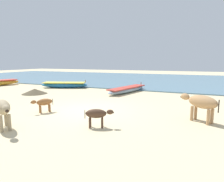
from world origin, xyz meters
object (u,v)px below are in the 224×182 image
object	(u,v)px
calf_near_dark	(97,114)
cow_second_adult_tan	(201,103)
calf_far_brown	(44,103)
fishing_boat_1	(64,85)
cow_adult_dun	(3,108)
fishing_boat_2	(127,89)

from	to	relation	value
calf_near_dark	cow_second_adult_tan	bearing A→B (deg)	9.06
calf_near_dark	cow_second_adult_tan	xyz separation A→B (m)	(3.31, 2.10, 0.27)
calf_far_brown	fishing_boat_1	bearing A→B (deg)	-116.19
calf_far_brown	cow_second_adult_tan	world-z (taller)	cow_second_adult_tan
fishing_boat_1	cow_second_adult_tan	size ratio (longest dim) A/B	2.87
fishing_boat_1	calf_far_brown	distance (m)	8.19
calf_near_dark	fishing_boat_1	bearing A→B (deg)	109.40
fishing_boat_1	calf_near_dark	xyz separation A→B (m)	(7.27, -7.87, 0.20)
fishing_boat_1	cow_adult_dun	world-z (taller)	cow_adult_dun
cow_adult_dun	calf_near_dark	bearing A→B (deg)	55.63
fishing_boat_1	cow_second_adult_tan	distance (m)	12.06
fishing_boat_2	calf_far_brown	world-z (taller)	calf_far_brown
fishing_boat_2	calf_near_dark	distance (m)	7.74
cow_adult_dun	calf_far_brown	bearing A→B (deg)	127.01
fishing_boat_1	fishing_boat_2	world-z (taller)	fishing_boat_1
cow_adult_dun	cow_second_adult_tan	distance (m)	7.04
fishing_boat_2	cow_second_adult_tan	bearing A→B (deg)	-124.14
cow_adult_dun	calf_far_brown	xyz separation A→B (m)	(-0.30, 2.21, -0.27)
fishing_boat_1	cow_second_adult_tan	bearing A→B (deg)	-48.29
fishing_boat_2	cow_adult_dun	distance (m)	9.10
fishing_boat_2	calf_near_dark	world-z (taller)	calf_near_dark
calf_near_dark	cow_adult_dun	bearing A→B (deg)	-177.13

